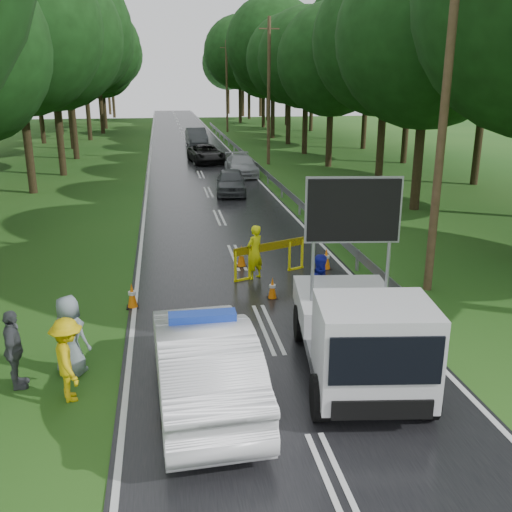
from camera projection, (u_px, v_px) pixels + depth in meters
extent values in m
plane|color=#1D4E16|center=(268.00, 329.00, 14.29)|extent=(160.00, 160.00, 0.00)
cube|color=black|center=(195.00, 162.00, 42.53)|extent=(7.00, 140.00, 0.02)
cylinder|color=gray|center=(408.00, 307.00, 14.75)|extent=(0.12, 0.12, 0.70)
cube|color=gray|center=(244.00, 154.00, 42.94)|extent=(0.05, 60.00, 0.30)
cylinder|color=#3F321D|center=(444.00, 117.00, 15.48)|extent=(0.24, 0.24, 10.00)
cylinder|color=#3F321D|center=(269.00, 93.00, 39.96)|extent=(0.24, 0.24, 10.00)
cube|color=#3F321D|center=(269.00, 29.00, 38.70)|extent=(1.40, 0.08, 0.08)
cylinder|color=#3F321D|center=(227.00, 87.00, 64.44)|extent=(0.24, 0.24, 10.00)
cube|color=#3F321D|center=(226.00, 48.00, 63.18)|extent=(1.40, 0.08, 0.08)
imported|color=silver|center=(204.00, 361.00, 10.90)|extent=(2.01, 5.16, 1.68)
cube|color=#1938A5|center=(202.00, 317.00, 10.62)|extent=(1.27, 0.41, 0.17)
cube|color=gray|center=(352.00, 340.00, 12.37)|extent=(2.64, 4.60, 0.26)
cube|color=silver|center=(345.00, 304.00, 13.24)|extent=(2.49, 2.76, 0.57)
cube|color=silver|center=(374.00, 349.00, 10.37)|extent=(2.28, 1.92, 1.76)
cube|color=black|center=(386.00, 361.00, 9.50)|extent=(1.91, 0.30, 0.88)
cube|color=black|center=(353.00, 210.00, 12.14)|extent=(1.97, 0.39, 1.35)
cylinder|color=black|center=(320.00, 398.00, 10.41)|extent=(0.40, 0.90, 0.87)
cylinder|color=black|center=(427.00, 396.00, 10.46)|extent=(0.40, 0.90, 0.87)
cylinder|color=black|center=(301.00, 323.00, 13.57)|extent=(0.40, 0.90, 0.87)
cylinder|color=black|center=(383.00, 322.00, 13.63)|extent=(0.40, 0.90, 0.87)
cube|color=yellow|center=(235.00, 267.00, 17.38)|extent=(0.08, 0.08, 1.01)
cube|color=yellow|center=(249.00, 264.00, 17.63)|extent=(0.08, 0.08, 1.01)
cube|color=yellow|center=(289.00, 256.00, 18.40)|extent=(0.08, 0.08, 1.01)
cube|color=yellow|center=(302.00, 254.00, 18.65)|extent=(0.08, 0.08, 1.01)
cube|color=#F2CC00|center=(270.00, 246.00, 17.88)|extent=(2.44, 1.05, 0.25)
imported|color=#EEF70D|center=(255.00, 252.00, 17.59)|extent=(0.75, 0.71, 1.73)
imported|color=#1A20AB|center=(321.00, 287.00, 14.73)|extent=(0.91, 0.75, 1.72)
imported|color=gold|center=(68.00, 360.00, 10.94)|extent=(0.92, 1.23, 1.69)
imported|color=#45494E|center=(14.00, 350.00, 11.36)|extent=(0.52, 1.02, 1.67)
imported|color=gray|center=(70.00, 335.00, 11.92)|extent=(1.02, 0.92, 1.74)
imported|color=#42464A|center=(231.00, 182.00, 30.67)|extent=(1.96, 4.05, 1.33)
imported|color=#AAACB2|center=(241.00, 165.00, 36.54)|extent=(1.84, 4.49, 1.30)
imported|color=black|center=(206.00, 154.00, 41.91)|extent=(2.76, 4.99, 1.32)
imported|color=#3F4347|center=(196.00, 137.00, 52.54)|extent=(1.89, 4.95, 1.61)
cube|color=black|center=(170.00, 423.00, 10.37)|extent=(0.35, 0.35, 0.03)
cone|color=orange|center=(169.00, 406.00, 10.26)|extent=(0.29, 0.29, 0.71)
cube|color=black|center=(272.00, 298.00, 16.24)|extent=(0.30, 0.30, 0.03)
cone|color=orange|center=(272.00, 288.00, 16.15)|extent=(0.25, 0.25, 0.62)
cube|color=black|center=(241.00, 266.00, 18.99)|extent=(0.35, 0.35, 0.03)
cone|color=orange|center=(241.00, 256.00, 18.88)|extent=(0.29, 0.29, 0.72)
cube|color=black|center=(133.00, 307.00, 15.61)|extent=(0.34, 0.34, 0.03)
cone|color=orange|center=(132.00, 295.00, 15.50)|extent=(0.28, 0.28, 0.69)
cube|color=black|center=(326.00, 269.00, 18.73)|extent=(0.34, 0.34, 0.03)
cone|color=orange|center=(326.00, 258.00, 18.63)|extent=(0.28, 0.28, 0.71)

